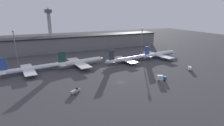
{
  "coord_description": "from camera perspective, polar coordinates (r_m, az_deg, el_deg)",
  "views": [
    {
      "loc": [
        -46.97,
        -93.56,
        43.5
      ],
      "look_at": [
        4.77,
        23.63,
        6.0
      ],
      "focal_mm": 28.0,
      "sensor_mm": 36.0,
      "label": 1
    }
  ],
  "objects": [
    {
      "name": "service_vehicle_1",
      "position": [
        100.26,
        -11.88,
        -8.93
      ],
      "size": [
        6.01,
        5.09,
        2.83
      ],
      "rotation": [
        0.0,
        0.0,
        0.61
      ],
      "color": "#9EA3A8",
      "rests_on": "ground"
    },
    {
      "name": "lamp_post_1",
      "position": [
        201.28,
        9.73,
        8.44
      ],
      "size": [
        1.8,
        1.8,
        26.48
      ],
      "color": "slate",
      "rests_on": "ground"
    },
    {
      "name": "airplane_0",
      "position": [
        142.14,
        -25.15,
        -1.76
      ],
      "size": [
        47.58,
        31.46,
        13.77
      ],
      "rotation": [
        0.0,
        0.0,
        0.14
      ],
      "color": "white",
      "rests_on": "ground"
    },
    {
      "name": "ground",
      "position": [
        113.36,
        2.64,
        -6.27
      ],
      "size": [
        600.0,
        600.0,
        0.0
      ],
      "primitive_type": "plane",
      "color": "#423F44"
    },
    {
      "name": "service_vehicle_2",
      "position": [
        148.51,
        23.98,
        -1.48
      ],
      "size": [
        6.32,
        6.76,
        2.97
      ],
      "rotation": [
        0.0,
        0.0,
        0.85
      ],
      "color": "#282D38",
      "rests_on": "ground"
    },
    {
      "name": "airplane_1",
      "position": [
        146.68,
        -10.41,
        0.28
      ],
      "size": [
        44.31,
        35.47,
        13.97
      ],
      "rotation": [
        0.0,
        0.0,
        0.14
      ],
      "color": "white",
      "rests_on": "ground"
    },
    {
      "name": "airplane_2",
      "position": [
        156.02,
        4.91,
        1.24
      ],
      "size": [
        47.24,
        26.91,
        13.3
      ],
      "rotation": [
        0.0,
        0.0,
        0.14
      ],
      "color": "silver",
      "rests_on": "ground"
    },
    {
      "name": "service_vehicle_0",
      "position": [
        119.18,
        15.78,
        -4.68
      ],
      "size": [
        6.3,
        4.51,
        3.75
      ],
      "rotation": [
        0.0,
        0.0,
        -0.43
      ],
      "color": "#195199",
      "rests_on": "ground"
    },
    {
      "name": "terminal_building",
      "position": [
        211.6,
        -10.74,
        6.54
      ],
      "size": [
        201.2,
        21.39,
        17.12
      ],
      "color": "slate",
      "rests_on": "ground"
    },
    {
      "name": "lamp_post_0",
      "position": [
        168.96,
        -29.16,
        5.66
      ],
      "size": [
        1.8,
        1.8,
        29.31
      ],
      "color": "slate",
      "rests_on": "ground"
    },
    {
      "name": "control_tower",
      "position": [
        235.1,
        -19.72,
        11.7
      ],
      "size": [
        9.0,
        9.0,
        49.28
      ],
      "color": "#99999E",
      "rests_on": "ground"
    },
    {
      "name": "airplane_3",
      "position": [
        178.47,
        15.02,
        2.76
      ],
      "size": [
        46.22,
        35.7,
        12.99
      ],
      "rotation": [
        0.0,
        0.0,
        0.14
      ],
      "color": "white",
      "rests_on": "ground"
    }
  ]
}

